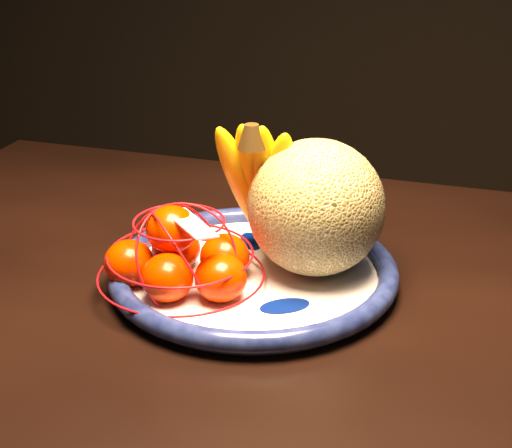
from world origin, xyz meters
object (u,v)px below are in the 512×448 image
(mandarin_bag, at_px, (181,259))
(cantaloupe, at_px, (316,207))
(dining_table, at_px, (456,437))
(fruit_bowl, at_px, (253,272))
(banana_bunch, at_px, (261,180))

(mandarin_bag, bearing_deg, cantaloupe, 31.29)
(dining_table, distance_m, fruit_bowl, 0.28)
(dining_table, relative_size, banana_bunch, 8.73)
(dining_table, height_order, banana_bunch, banana_bunch)
(dining_table, distance_m, banana_bunch, 0.35)
(fruit_bowl, bearing_deg, dining_table, -22.06)
(dining_table, relative_size, fruit_bowl, 4.84)
(fruit_bowl, bearing_deg, banana_bunch, 98.30)
(mandarin_bag, bearing_deg, banana_bunch, 60.40)
(dining_table, xyz_separation_m, cantaloupe, (-0.18, 0.13, 0.18))
(cantaloupe, bearing_deg, mandarin_bag, -148.71)
(dining_table, height_order, cantaloupe, cantaloupe)
(dining_table, bearing_deg, mandarin_bag, 171.17)
(cantaloupe, xyz_separation_m, banana_bunch, (-0.07, 0.02, 0.02))
(dining_table, distance_m, mandarin_bag, 0.34)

